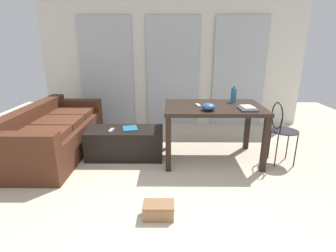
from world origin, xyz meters
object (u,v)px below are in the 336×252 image
at_px(craft_table, 213,113).
at_px(bottle_near, 234,95).
at_px(wire_chair, 281,126).
at_px(tv_remote_on_table, 198,105).
at_px(coffee_table, 125,143).
at_px(book_stack, 248,108).
at_px(shoebox, 159,210).
at_px(couch, 54,134).
at_px(bowl, 208,107).
at_px(magazine, 130,128).
at_px(tv_remote_primary, 111,130).

xyz_separation_m(craft_table, bottle_near, (0.32, 0.22, 0.21)).
distance_m(wire_chair, tv_remote_on_table, 1.15).
relative_size(coffee_table, book_stack, 4.24).
height_order(book_stack, shoebox, book_stack).
bearing_deg(tv_remote_on_table, couch, 165.27).
xyz_separation_m(couch, bowl, (2.23, -0.44, 0.53)).
height_order(magazine, shoebox, magazine).
height_order(coffee_table, wire_chair, wire_chair).
distance_m(wire_chair, shoebox, 2.07).
distance_m(bottle_near, bowl, 0.65).
bearing_deg(bowl, tv_remote_on_table, 112.09).
distance_m(coffee_table, craft_table, 1.34).
height_order(craft_table, wire_chair, wire_chair).
height_order(couch, tv_remote_on_table, tv_remote_on_table).
xyz_separation_m(couch, craft_table, (2.34, -0.18, 0.38)).
height_order(coffee_table, bottle_near, bottle_near).
bearing_deg(tv_remote_on_table, wire_chair, -15.94).
height_order(tv_remote_on_table, magazine, tv_remote_on_table).
relative_size(tv_remote_primary, shoebox, 0.48).
bearing_deg(coffee_table, bowl, -15.91).
bearing_deg(wire_chair, shoebox, -142.93).
height_order(craft_table, tv_remote_primary, craft_table).
relative_size(book_stack, tv_remote_primary, 1.80).
relative_size(couch, bottle_near, 8.75).
height_order(couch, shoebox, couch).
bearing_deg(wire_chair, bowl, -172.53).
xyz_separation_m(tv_remote_on_table, tv_remote_primary, (-1.22, -0.00, -0.36)).
height_order(couch, bottle_near, bottle_near).
height_order(wire_chair, magazine, wire_chair).
xyz_separation_m(coffee_table, book_stack, (1.65, -0.29, 0.60)).
height_order(bowl, book_stack, bowl).
bearing_deg(shoebox, bowl, 61.11).
bearing_deg(book_stack, couch, 171.59).
bearing_deg(couch, wire_chair, -5.38).
height_order(bowl, magazine, bowl).
distance_m(craft_table, tv_remote_on_table, 0.24).
xyz_separation_m(coffee_table, magazine, (0.08, 0.02, 0.22)).
relative_size(coffee_table, magazine, 4.53).
xyz_separation_m(bottle_near, tv_remote_on_table, (-0.53, -0.23, -0.10)).
bearing_deg(couch, magazine, -4.36).
height_order(couch, wire_chair, wire_chair).
bearing_deg(craft_table, tv_remote_on_table, -177.56).
relative_size(bowl, tv_remote_primary, 1.25).
height_order(couch, book_stack, book_stack).
relative_size(wire_chair, bowl, 4.84).
bearing_deg(wire_chair, magazine, 174.06).
relative_size(tv_remote_on_table, shoebox, 0.52).
bearing_deg(craft_table, bowl, -112.38).
xyz_separation_m(craft_table, book_stack, (0.40, -0.23, 0.12)).
height_order(book_stack, magazine, book_stack).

